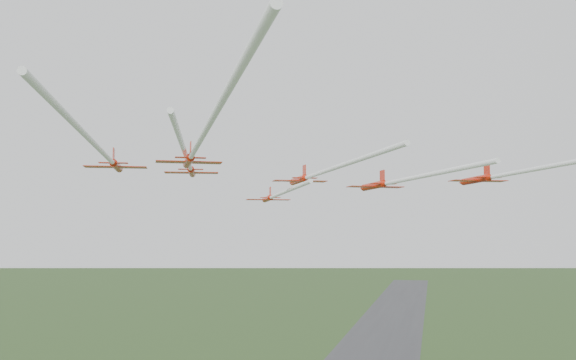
% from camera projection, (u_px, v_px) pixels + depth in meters
% --- Properties ---
extents(runway, '(38.00, 900.00, 0.04)m').
position_uv_depth(runway, '(378.00, 347.00, 288.37)').
color(runway, '#38393B').
rests_on(runway, ground).
extents(jet_lead, '(19.57, 42.68, 2.47)m').
position_uv_depth(jet_lead, '(275.00, 196.00, 111.19)').
color(jet_lead, red).
extents(jet_row2_left, '(22.11, 56.07, 2.64)m').
position_uv_depth(jet_row2_left, '(188.00, 162.00, 92.18)').
color(jet_row2_left, red).
extents(jet_row2_right, '(22.36, 41.38, 2.93)m').
position_uv_depth(jet_row2_right, '(393.00, 182.00, 103.36)').
color(jet_row2_right, red).
extents(jet_row3_left, '(25.34, 57.86, 2.70)m').
position_uv_depth(jet_row3_left, '(103.00, 153.00, 79.24)').
color(jet_row3_left, red).
extents(jet_row3_mid, '(21.47, 41.25, 2.41)m').
position_uv_depth(jet_row3_mid, '(317.00, 174.00, 86.36)').
color(jet_row3_mid, red).
extents(jet_row3_right, '(26.44, 57.85, 2.65)m').
position_uv_depth(jet_row3_right, '(532.00, 169.00, 84.28)').
color(jet_row3_right, red).
extents(jet_row4_left, '(28.52, 57.56, 2.50)m').
position_uv_depth(jet_row4_left, '(199.00, 143.00, 65.62)').
color(jet_row4_left, red).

